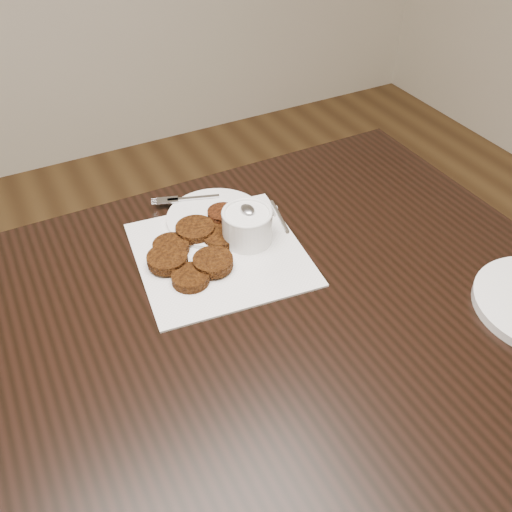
{
  "coord_description": "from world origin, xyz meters",
  "views": [
    {
      "loc": [
        -0.21,
        -0.47,
        1.39
      ],
      "look_at": [
        0.11,
        0.14,
        0.8
      ],
      "focal_mm": 39.09,
      "sensor_mm": 36.0,
      "label": 1
    }
  ],
  "objects_px": {
    "napkin": "(220,254)",
    "table": "(212,469)",
    "plate_with_patty": "(215,215)",
    "sauce_ramekin": "(247,211)"
  },
  "relations": [
    {
      "from": "table",
      "to": "sauce_ramekin",
      "type": "distance_m",
      "value": 0.51
    },
    {
      "from": "napkin",
      "to": "plate_with_patty",
      "type": "height_order",
      "value": "plate_with_patty"
    },
    {
      "from": "table",
      "to": "napkin",
      "type": "distance_m",
      "value": 0.43
    },
    {
      "from": "sauce_ramekin",
      "to": "table",
      "type": "bearing_deg",
      "value": -133.63
    },
    {
      "from": "sauce_ramekin",
      "to": "plate_with_patty",
      "type": "distance_m",
      "value": 0.1
    },
    {
      "from": "napkin",
      "to": "table",
      "type": "bearing_deg",
      "value": -123.46
    },
    {
      "from": "table",
      "to": "plate_with_patty",
      "type": "bearing_deg",
      "value": 60.91
    },
    {
      "from": "sauce_ramekin",
      "to": "plate_with_patty",
      "type": "xyz_separation_m",
      "value": [
        -0.03,
        0.08,
        -0.05
      ]
    },
    {
      "from": "table",
      "to": "sauce_ramekin",
      "type": "bearing_deg",
      "value": 46.37
    },
    {
      "from": "plate_with_patty",
      "to": "sauce_ramekin",
      "type": "bearing_deg",
      "value": -72.3
    }
  ]
}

